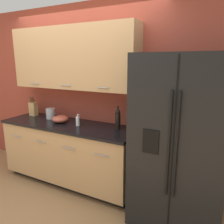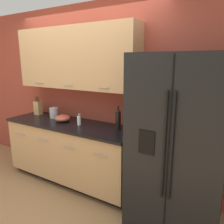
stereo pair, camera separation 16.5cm
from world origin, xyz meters
name	(u,v)px [view 1 (the left image)]	position (x,y,z in m)	size (l,w,h in m)	color
ground_plane	(41,208)	(0.00, 0.00, 0.00)	(14.00, 14.00, 0.00)	#997047
wall_back	(81,84)	(-0.02, 0.98, 1.46)	(10.00, 0.39, 2.60)	#993D2D
counter_unit	(70,153)	(-0.06, 0.69, 0.46)	(2.06, 0.64, 0.91)	black
refrigerator	(180,142)	(1.53, 0.62, 0.94)	(0.95, 0.79, 1.88)	black
knife_block	(33,109)	(-0.87, 0.82, 1.03)	(0.12, 0.09, 0.32)	tan
wine_bottle	(118,119)	(0.69, 0.78, 1.05)	(0.07, 0.07, 0.31)	black
soap_dispenser	(78,121)	(0.13, 0.67, 0.98)	(0.06, 0.05, 0.17)	white
steel_canister	(51,114)	(-0.48, 0.79, 0.99)	(0.14, 0.14, 0.18)	#B7B7BA
mixing_bowl	(60,119)	(-0.21, 0.69, 0.96)	(0.24, 0.24, 0.10)	#B24C38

